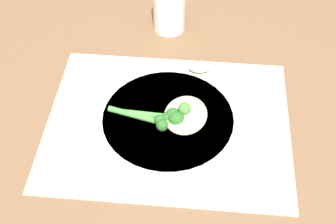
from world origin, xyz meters
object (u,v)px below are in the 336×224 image
at_px(chicken_fillet, 186,116).
at_px(knife, 168,197).
at_px(broccoli_stalk_right, 170,117).
at_px(broccoli_stalk_front, 155,119).
at_px(water_glass, 169,7).
at_px(plate, 168,119).
at_px(spoon, 191,67).

relative_size(chicken_fillet, knife, 0.54).
xyz_separation_m(broccoli_stalk_right, broccoli_stalk_front, (0.03, 0.00, -0.00)).
relative_size(chicken_fillet, water_glass, 0.96).
bearing_deg(broccoli_stalk_front, plate, 137.69).
bearing_deg(plate, chicken_fillet, 176.41).
bearing_deg(knife, broccoli_stalk_front, -168.00).
distance_m(chicken_fillet, water_glass, 0.30).
bearing_deg(water_glass, broccoli_stalk_front, 90.00).
distance_m(knife, water_glass, 0.45).
height_order(broccoli_stalk_front, spoon, broccoli_stalk_front).
bearing_deg(chicken_fillet, broccoli_stalk_right, 16.57).
distance_m(plate, broccoli_stalk_front, 0.03).
height_order(plate, water_glass, water_glass).
height_order(chicken_fillet, knife, chicken_fillet).
bearing_deg(chicken_fillet, knife, 83.48).
relative_size(plate, knife, 1.26).
xyz_separation_m(chicken_fillet, knife, (0.02, 0.16, -0.02)).
relative_size(plate, broccoli_stalk_right, 1.99).
xyz_separation_m(chicken_fillet, broccoli_stalk_right, (0.03, 0.01, 0.00)).
relative_size(broccoli_stalk_right, broccoli_stalk_front, 1.04).
bearing_deg(knife, chicken_fillet, 171.16).
relative_size(chicken_fillet, broccoli_stalk_right, 0.85).
bearing_deg(plate, water_glass, -85.42).
bearing_deg(water_glass, chicken_fillet, 100.87).
distance_m(knife, spoon, 0.31).
bearing_deg(spoon, knife, -12.61).
bearing_deg(broccoli_stalk_right, knife, 6.73).
bearing_deg(broccoli_stalk_front, chicken_fillet, 117.52).
distance_m(chicken_fillet, knife, 0.16).
relative_size(plate, chicken_fillet, 2.35).
relative_size(plate, broccoli_stalk_front, 2.08).
xyz_separation_m(broccoli_stalk_right, water_glass, (0.03, -0.30, 0.02)).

